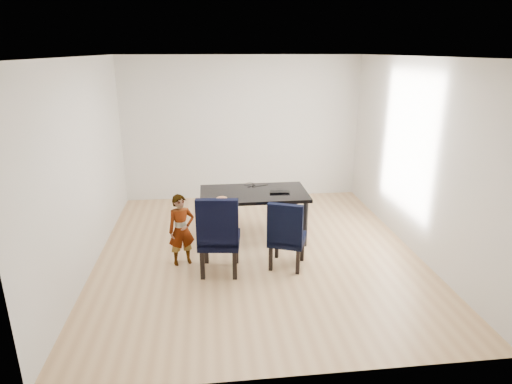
{
  "coord_description": "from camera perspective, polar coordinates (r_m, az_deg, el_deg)",
  "views": [
    {
      "loc": [
        -0.66,
        -5.55,
        2.78
      ],
      "look_at": [
        0.0,
        0.2,
        0.85
      ],
      "focal_mm": 30.0,
      "sensor_mm": 36.0,
      "label": 1
    }
  ],
  "objects": [
    {
      "name": "chair_left",
      "position": [
        5.55,
        -4.91,
        -5.48
      ],
      "size": [
        0.58,
        0.6,
        1.08
      ],
      "primitive_type": "cube",
      "rotation": [
        0.0,
        0.0,
        -0.12
      ],
      "color": "black",
      "rests_on": "floor"
    },
    {
      "name": "wall_left",
      "position": [
        5.95,
        -21.91,
        3.18
      ],
      "size": [
        0.01,
        5.0,
        2.7
      ],
      "primitive_type": "cube",
      "color": "silver",
      "rests_on": "ground"
    },
    {
      "name": "child",
      "position": [
        5.82,
        -9.91,
        -5.0
      ],
      "size": [
        0.41,
        0.33,
        0.98
      ],
      "primitive_type": "imported",
      "rotation": [
        0.0,
        0.0,
        0.29
      ],
      "color": "orange",
      "rests_on": "floor"
    },
    {
      "name": "floor",
      "position": [
        6.25,
        0.21,
        -8.04
      ],
      "size": [
        4.5,
        5.0,
        0.01
      ],
      "primitive_type": "cube",
      "color": "tan",
      "rests_on": "ground"
    },
    {
      "name": "wall_back",
      "position": [
        8.21,
        -1.85,
        8.4
      ],
      "size": [
        4.5,
        0.01,
        2.7
      ],
      "primitive_type": "cube",
      "color": "silver",
      "rests_on": "ground"
    },
    {
      "name": "plate",
      "position": [
        6.05,
        -4.69,
        -1.16
      ],
      "size": [
        0.27,
        0.27,
        0.01
      ],
      "primitive_type": "cylinder",
      "rotation": [
        0.0,
        0.0,
        -0.13
      ],
      "color": "white",
      "rests_on": "dining_table"
    },
    {
      "name": "sandwich",
      "position": [
        6.03,
        -4.58,
        -0.84
      ],
      "size": [
        0.17,
        0.11,
        0.06
      ],
      "primitive_type": "ellipsoid",
      "rotation": [
        0.0,
        0.0,
        -0.26
      ],
      "color": "#C07644",
      "rests_on": "plate"
    },
    {
      "name": "cable_tangle",
      "position": [
        6.68,
        -0.59,
        0.77
      ],
      "size": [
        0.16,
        0.16,
        0.01
      ],
      "primitive_type": "torus",
      "rotation": [
        0.0,
        0.0,
        -0.28
      ],
      "color": "black",
      "rests_on": "dining_table"
    },
    {
      "name": "laptop",
      "position": [
        6.43,
        3.15,
        0.11
      ],
      "size": [
        0.32,
        0.22,
        0.02
      ],
      "primitive_type": "imported",
      "rotation": [
        0.0,
        0.0,
        3.06
      ],
      "color": "black",
      "rests_on": "dining_table"
    },
    {
      "name": "wall_front",
      "position": [
        3.43,
        5.18,
        -6.31
      ],
      "size": [
        4.5,
        0.01,
        2.7
      ],
      "primitive_type": "cube",
      "color": "silver",
      "rests_on": "ground"
    },
    {
      "name": "chair_right",
      "position": [
        5.7,
        4.22,
        -5.5
      ],
      "size": [
        0.6,
        0.61,
        0.95
      ],
      "primitive_type": "cube",
      "rotation": [
        0.0,
        0.0,
        -0.37
      ],
      "color": "black",
      "rests_on": "floor"
    },
    {
      "name": "ceiling",
      "position": [
        5.59,
        0.24,
        17.66
      ],
      "size": [
        4.5,
        5.0,
        0.01
      ],
      "primitive_type": "cube",
      "color": "white",
      "rests_on": "wall_back"
    },
    {
      "name": "dining_table",
      "position": [
        6.55,
        -0.3,
        -3.12
      ],
      "size": [
        1.6,
        0.9,
        0.75
      ],
      "primitive_type": "cube",
      "color": "black",
      "rests_on": "floor"
    },
    {
      "name": "wall_right",
      "position": [
        6.43,
        20.66,
        4.39
      ],
      "size": [
        0.01,
        5.0,
        2.7
      ],
      "primitive_type": "cube",
      "color": "white",
      "rests_on": "ground"
    }
  ]
}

